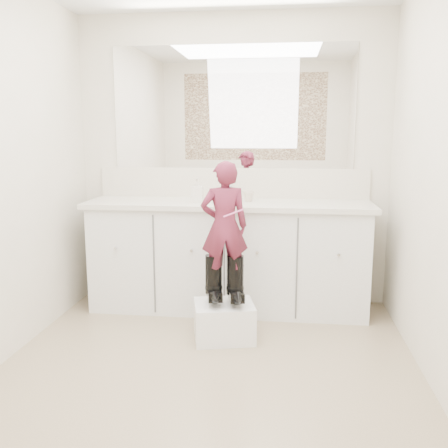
# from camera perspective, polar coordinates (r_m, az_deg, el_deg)

# --- Properties ---
(floor) EXTENTS (3.00, 3.00, 0.00)m
(floor) POSITION_cam_1_polar(r_m,az_deg,el_deg) (3.10, -2.20, -17.15)
(floor) COLOR #847656
(floor) RESTS_ON ground
(wall_back) EXTENTS (2.60, 0.00, 2.60)m
(wall_back) POSITION_cam_1_polar(r_m,az_deg,el_deg) (4.24, 0.94, 7.24)
(wall_back) COLOR beige
(wall_back) RESTS_ON floor
(wall_front) EXTENTS (2.60, 0.00, 2.60)m
(wall_front) POSITION_cam_1_polar(r_m,az_deg,el_deg) (1.31, -13.06, -0.10)
(wall_front) COLOR beige
(wall_front) RESTS_ON floor
(vanity_cabinet) EXTENTS (2.20, 0.55, 0.85)m
(vanity_cabinet) POSITION_cam_1_polar(r_m,az_deg,el_deg) (4.09, 0.50, -3.89)
(vanity_cabinet) COLOR silver
(vanity_cabinet) RESTS_ON floor
(countertop) EXTENTS (2.28, 0.58, 0.04)m
(countertop) POSITION_cam_1_polar(r_m,az_deg,el_deg) (3.99, 0.49, 2.27)
(countertop) COLOR beige
(countertop) RESTS_ON vanity_cabinet
(backsplash) EXTENTS (2.28, 0.03, 0.25)m
(backsplash) POSITION_cam_1_polar(r_m,az_deg,el_deg) (4.24, 0.92, 4.73)
(backsplash) COLOR beige
(backsplash) RESTS_ON countertop
(mirror) EXTENTS (2.00, 0.02, 1.00)m
(mirror) POSITION_cam_1_polar(r_m,az_deg,el_deg) (4.23, 0.95, 13.19)
(mirror) COLOR white
(mirror) RESTS_ON wall_back
(dot_panel) EXTENTS (2.00, 0.01, 1.20)m
(dot_panel) POSITION_cam_1_polar(r_m,az_deg,el_deg) (1.32, -13.74, 19.57)
(dot_panel) COLOR #472819
(dot_panel) RESTS_ON wall_front
(faucet) EXTENTS (0.08, 0.08, 0.10)m
(faucet) POSITION_cam_1_polar(r_m,az_deg,el_deg) (4.14, 0.75, 3.55)
(faucet) COLOR silver
(faucet) RESTS_ON countertop
(cup) EXTENTS (0.10, 0.10, 0.08)m
(cup) POSITION_cam_1_polar(r_m,az_deg,el_deg) (4.01, 2.83, 3.17)
(cup) COLOR beige
(cup) RESTS_ON countertop
(soap_bottle) EXTENTS (0.09, 0.09, 0.19)m
(soap_bottle) POSITION_cam_1_polar(r_m,az_deg,el_deg) (3.96, -3.07, 3.89)
(soap_bottle) COLOR silver
(soap_bottle) RESTS_ON countertop
(step_stool) EXTENTS (0.47, 0.42, 0.26)m
(step_stool) POSITION_cam_1_polar(r_m,az_deg,el_deg) (3.57, 0.00, -11.05)
(step_stool) COLOR white
(step_stool) RESTS_ON floor
(boot_left) EXTENTS (0.17, 0.25, 0.34)m
(boot_left) POSITION_cam_1_polar(r_m,az_deg,el_deg) (3.50, -1.19, -6.29)
(boot_left) COLOR black
(boot_left) RESTS_ON step_stool
(boot_right) EXTENTS (0.17, 0.25, 0.34)m
(boot_right) POSITION_cam_1_polar(r_m,az_deg,el_deg) (3.48, 1.28, -6.38)
(boot_right) COLOR black
(boot_right) RESTS_ON step_stool
(toddler) EXTENTS (0.36, 0.28, 0.89)m
(toddler) POSITION_cam_1_polar(r_m,az_deg,el_deg) (3.40, 0.04, -0.26)
(toddler) COLOR #9A2F4B
(toddler) RESTS_ON step_stool
(toothbrush) EXTENTS (0.13, 0.04, 0.06)m
(toothbrush) POSITION_cam_1_polar(r_m,az_deg,el_deg) (3.29, 1.08, 1.25)
(toothbrush) COLOR #E85A9F
(toothbrush) RESTS_ON toddler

